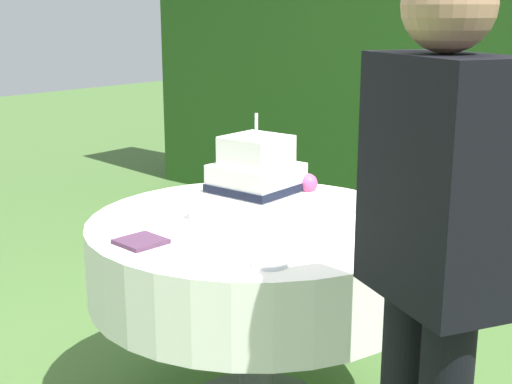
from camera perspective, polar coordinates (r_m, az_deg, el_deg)
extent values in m
cylinder|color=#4C4C51|center=(2.65, -0.02, -10.54)|extent=(0.13, 0.13, 0.74)
cylinder|color=olive|center=(2.51, -0.02, -2.64)|extent=(1.17, 1.17, 0.03)
cylinder|color=white|center=(2.55, -0.02, -5.24)|extent=(1.20, 1.20, 0.28)
cube|color=white|center=(2.51, 0.02, -1.05)|extent=(0.34, 0.34, 0.10)
cube|color=white|center=(2.49, 0.02, 1.16)|extent=(0.27, 0.27, 0.10)
cube|color=black|center=(2.50, 0.02, 0.45)|extent=(0.27, 0.27, 0.03)
cube|color=white|center=(2.47, 0.02, 3.40)|extent=(0.20, 0.20, 0.10)
sphere|color=#E04C8C|center=(2.52, 4.19, 0.70)|extent=(0.07, 0.07, 0.07)
cylinder|color=silver|center=(2.45, 0.02, 5.45)|extent=(0.01, 0.01, 0.08)
cylinder|color=white|center=(2.63, 8.99, -1.51)|extent=(0.11, 0.11, 0.01)
cylinder|color=white|center=(2.07, 1.12, -5.76)|extent=(0.11, 0.11, 0.01)
cylinder|color=white|center=(2.21, -4.67, -4.47)|extent=(0.11, 0.11, 0.01)
cube|color=#4C2D47|center=(2.29, -9.29, -3.96)|extent=(0.15, 0.15, 0.01)
cube|color=black|center=(1.60, 14.45, 0.87)|extent=(0.41, 0.35, 0.55)
sphere|color=#A87A5B|center=(1.56, 15.34, 14.38)|extent=(0.20, 0.20, 0.20)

